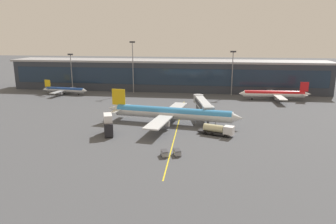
{
  "coord_description": "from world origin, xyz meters",
  "views": [
    {
      "loc": [
        15.17,
        -96.22,
        28.87
      ],
      "look_at": [
        1.26,
        3.14,
        4.5
      ],
      "focal_mm": 33.58,
      "sensor_mm": 36.0,
      "label": 1
    }
  ],
  "objects_px": {
    "commuter_jet_far": "(274,94)",
    "baggage_cart_1": "(177,152)",
    "baggage_cart_0": "(164,153)",
    "main_airliner": "(172,113)",
    "commuter_jet_near": "(65,90)",
    "fuel_tanker": "(218,130)",
    "catering_lift": "(108,125)"
  },
  "relations": [
    {
      "from": "fuel_tanker",
      "to": "catering_lift",
      "type": "xyz_separation_m",
      "value": [
        -32.51,
        -3.97,
        1.32
      ]
    },
    {
      "from": "baggage_cart_0",
      "to": "commuter_jet_far",
      "type": "xyz_separation_m",
      "value": [
        39.73,
        75.66,
        2.18
      ]
    },
    {
      "from": "commuter_jet_near",
      "to": "baggage_cart_1",
      "type": "bearing_deg",
      "value": -48.84
    },
    {
      "from": "fuel_tanker",
      "to": "commuter_jet_far",
      "type": "bearing_deg",
      "value": 65.13
    },
    {
      "from": "main_airliner",
      "to": "fuel_tanker",
      "type": "distance_m",
      "value": 18.93
    },
    {
      "from": "fuel_tanker",
      "to": "baggage_cart_1",
      "type": "height_order",
      "value": "fuel_tanker"
    },
    {
      "from": "main_airliner",
      "to": "commuter_jet_far",
      "type": "distance_m",
      "value": 62.16
    },
    {
      "from": "fuel_tanker",
      "to": "commuter_jet_far",
      "type": "xyz_separation_m",
      "value": [
        26.39,
        56.94,
        1.21
      ]
    },
    {
      "from": "main_airliner",
      "to": "fuel_tanker",
      "type": "relative_size",
      "value": 4.26
    },
    {
      "from": "baggage_cart_0",
      "to": "fuel_tanker",
      "type": "bearing_deg",
      "value": 54.53
    },
    {
      "from": "fuel_tanker",
      "to": "baggage_cart_0",
      "type": "relative_size",
      "value": 3.66
    },
    {
      "from": "baggage_cart_0",
      "to": "commuter_jet_near",
      "type": "distance_m",
      "value": 98.13
    },
    {
      "from": "catering_lift",
      "to": "baggage_cart_0",
      "type": "bearing_deg",
      "value": -37.56
    },
    {
      "from": "commuter_jet_far",
      "to": "commuter_jet_near",
      "type": "bearing_deg",
      "value": 179.92
    },
    {
      "from": "main_airliner",
      "to": "baggage_cart_0",
      "type": "xyz_separation_m",
      "value": [
        2.03,
        -29.62,
        -2.87
      ]
    },
    {
      "from": "commuter_jet_far",
      "to": "commuter_jet_near",
      "type": "distance_m",
      "value": 102.04
    },
    {
      "from": "main_airliner",
      "to": "commuter_jet_near",
      "type": "distance_m",
      "value": 75.95
    },
    {
      "from": "fuel_tanker",
      "to": "commuter_jet_near",
      "type": "height_order",
      "value": "commuter_jet_near"
    },
    {
      "from": "main_airliner",
      "to": "baggage_cart_0",
      "type": "relative_size",
      "value": 15.59
    },
    {
      "from": "baggage_cart_0",
      "to": "main_airliner",
      "type": "bearing_deg",
      "value": 93.92
    },
    {
      "from": "baggage_cart_0",
      "to": "commuter_jet_far",
      "type": "distance_m",
      "value": 85.48
    },
    {
      "from": "baggage_cart_0",
      "to": "baggage_cart_1",
      "type": "height_order",
      "value": "same"
    },
    {
      "from": "commuter_jet_near",
      "to": "main_airliner",
      "type": "bearing_deg",
      "value": -37.45
    },
    {
      "from": "baggage_cart_1",
      "to": "commuter_jet_near",
      "type": "relative_size",
      "value": 0.12
    },
    {
      "from": "commuter_jet_far",
      "to": "baggage_cart_1",
      "type": "bearing_deg",
      "value": -116.2
    },
    {
      "from": "baggage_cart_0",
      "to": "commuter_jet_far",
      "type": "height_order",
      "value": "commuter_jet_far"
    },
    {
      "from": "main_airliner",
      "to": "catering_lift",
      "type": "distance_m",
      "value": 22.7
    },
    {
      "from": "main_airliner",
      "to": "baggage_cart_1",
      "type": "distance_m",
      "value": 29.14
    },
    {
      "from": "catering_lift",
      "to": "baggage_cart_1",
      "type": "bearing_deg",
      "value": -31.66
    },
    {
      "from": "catering_lift",
      "to": "commuter_jet_far",
      "type": "xyz_separation_m",
      "value": [
        58.9,
        60.91,
        -0.11
      ]
    },
    {
      "from": "baggage_cart_1",
      "to": "commuter_jet_far",
      "type": "bearing_deg",
      "value": 63.8
    },
    {
      "from": "main_airliner",
      "to": "catering_lift",
      "type": "relative_size",
      "value": 6.48
    }
  ]
}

